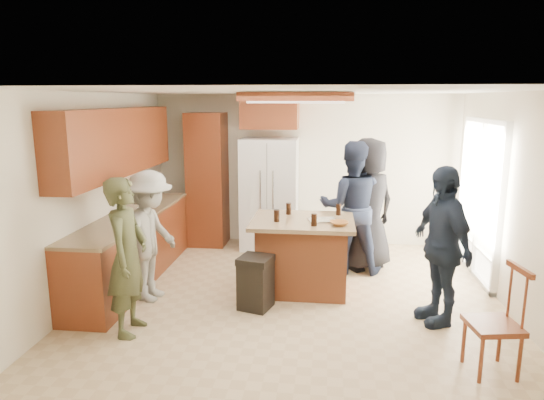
# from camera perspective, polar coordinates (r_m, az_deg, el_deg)

# --- Properties ---
(person_front_left) EXTENTS (0.46, 0.62, 1.65)m
(person_front_left) POSITION_cam_1_polar(r_m,az_deg,el_deg) (5.23, -16.65, -6.40)
(person_front_left) COLOR #3A3D24
(person_front_left) RESTS_ON ground
(person_behind_left) EXTENTS (0.91, 0.57, 1.86)m
(person_behind_left) POSITION_cam_1_polar(r_m,az_deg,el_deg) (6.87, 9.33, -0.85)
(person_behind_left) COLOR #1B2136
(person_behind_left) RESTS_ON ground
(person_behind_right) EXTENTS (1.10, 1.02, 1.89)m
(person_behind_right) POSITION_cam_1_polar(r_m,az_deg,el_deg) (7.01, 11.16, -0.52)
(person_behind_right) COLOR black
(person_behind_right) RESTS_ON ground
(person_side_right) EXTENTS (0.81, 1.13, 1.74)m
(person_side_right) POSITION_cam_1_polar(r_m,az_deg,el_deg) (5.54, 19.27, -5.08)
(person_side_right) COLOR #1A2335
(person_side_right) RESTS_ON ground
(person_counter) EXTENTS (0.64, 1.09, 1.59)m
(person_counter) POSITION_cam_1_polar(r_m,az_deg,el_deg) (6.03, -14.16, -4.15)
(person_counter) COLOR gray
(person_counter) RESTS_ON ground
(left_cabinetry) EXTENTS (0.64, 3.00, 2.30)m
(left_cabinetry) POSITION_cam_1_polar(r_m,az_deg,el_deg) (6.68, -16.68, -1.32)
(left_cabinetry) COLOR maroon
(left_cabinetry) RESTS_ON ground
(back_wall_units) EXTENTS (1.80, 0.60, 2.45)m
(back_wall_units) POSITION_cam_1_polar(r_m,az_deg,el_deg) (8.03, -5.79, 4.33)
(back_wall_units) COLOR maroon
(back_wall_units) RESTS_ON ground
(refrigerator) EXTENTS (0.90, 0.76, 1.80)m
(refrigerator) POSITION_cam_1_polar(r_m,az_deg,el_deg) (7.90, -0.28, 0.73)
(refrigerator) COLOR white
(refrigerator) RESTS_ON ground
(kitchen_island) EXTENTS (1.28, 1.03, 0.93)m
(kitchen_island) POSITION_cam_1_polar(r_m,az_deg,el_deg) (6.23, 3.57, -6.36)
(kitchen_island) COLOR #A14D29
(kitchen_island) RESTS_ON ground
(island_items) EXTENTS (0.93, 0.71, 0.15)m
(island_items) POSITION_cam_1_polar(r_m,az_deg,el_deg) (6.00, 5.74, -2.16)
(island_items) COLOR silver
(island_items) RESTS_ON kitchen_island
(trash_bin) EXTENTS (0.44, 0.44, 0.63)m
(trash_bin) POSITION_cam_1_polar(r_m,az_deg,el_deg) (5.74, -1.93, -9.63)
(trash_bin) COLOR black
(trash_bin) RESTS_ON ground
(spindle_chair) EXTENTS (0.48, 0.48, 0.99)m
(spindle_chair) POSITION_cam_1_polar(r_m,az_deg,el_deg) (4.85, 24.80, -13.20)
(spindle_chair) COLOR maroon
(spindle_chair) RESTS_ON ground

